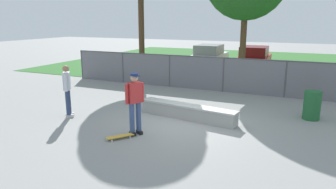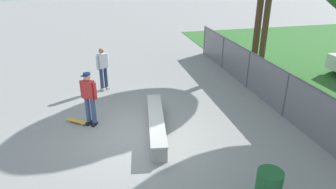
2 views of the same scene
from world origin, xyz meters
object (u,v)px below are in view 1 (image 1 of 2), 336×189
(concrete_ledge, at_px, (188,112))
(bystander, at_px, (67,89))
(car_white, at_px, (209,57))
(skateboard, at_px, (120,136))
(trash_bin, at_px, (312,105))
(skateboarder, at_px, (135,101))
(car_red, at_px, (254,59))

(concrete_ledge, xyz_separation_m, bystander, (-3.90, -1.48, 0.76))
(concrete_ledge, relative_size, car_white, 0.84)
(skateboard, distance_m, trash_bin, 6.56)
(skateboard, bearing_deg, bystander, 159.28)
(skateboard, bearing_deg, concrete_ledge, 66.21)
(skateboarder, distance_m, car_red, 13.12)
(car_white, xyz_separation_m, bystander, (-1.30, -12.62, 0.17))
(skateboarder, bearing_deg, car_red, 84.13)
(car_red, bearing_deg, skateboard, -96.60)
(bystander, bearing_deg, skateboarder, -10.43)
(skateboarder, relative_size, skateboard, 2.44)
(concrete_ledge, xyz_separation_m, skateboarder, (-0.89, -2.03, 0.78))
(skateboarder, bearing_deg, car_white, 97.39)
(car_red, height_order, bystander, bystander)
(skateboarder, height_order, trash_bin, skateboarder)
(bystander, bearing_deg, car_white, 84.11)
(skateboard, distance_m, bystander, 3.12)
(skateboarder, relative_size, car_red, 0.44)
(skateboarder, bearing_deg, concrete_ledge, 66.40)
(skateboard, relative_size, car_white, 0.18)
(bystander, relative_size, trash_bin, 1.84)
(concrete_ledge, relative_size, skateboard, 4.73)
(concrete_ledge, bearing_deg, trash_bin, 23.49)
(skateboard, height_order, car_red, car_red)
(concrete_ledge, distance_m, skateboard, 2.77)
(concrete_ledge, height_order, skateboard, concrete_ledge)
(concrete_ledge, bearing_deg, skateboarder, -113.60)
(skateboard, bearing_deg, car_red, 83.40)
(skateboarder, distance_m, skateboard, 1.10)
(concrete_ledge, xyz_separation_m, car_white, (-2.60, 11.15, 0.59))
(car_red, bearing_deg, car_white, 177.54)
(car_white, bearing_deg, bystander, -95.89)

